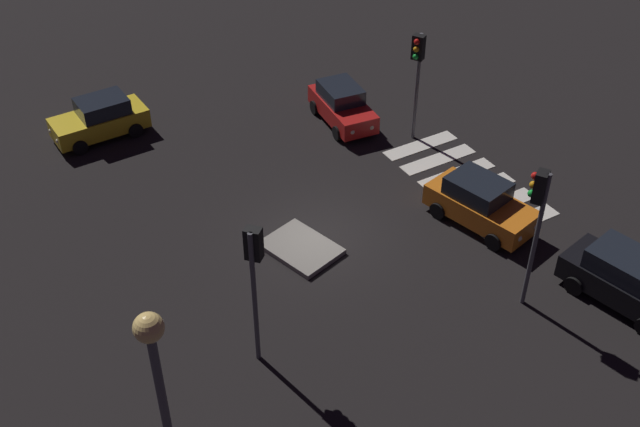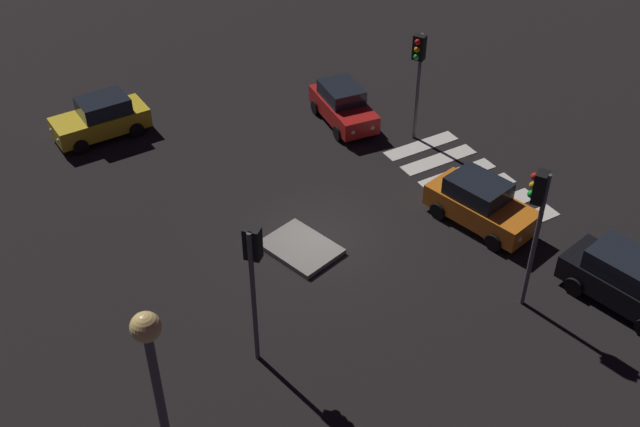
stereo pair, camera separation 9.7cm
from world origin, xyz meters
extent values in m
plane|color=black|center=(0.00, 0.00, 0.00)|extent=(80.00, 80.00, 0.00)
cube|color=gray|center=(-0.28, 0.90, 0.09)|extent=(2.82, 2.40, 0.18)
cube|color=gold|center=(9.99, 4.34, 0.64)|extent=(1.75, 3.78, 0.76)
cube|color=black|center=(10.00, 4.11, 1.33)|extent=(1.53, 1.96, 0.62)
cylinder|color=black|center=(9.16, 5.46, 0.30)|extent=(0.24, 0.61, 0.60)
cylinder|color=black|center=(10.73, 5.53, 0.30)|extent=(0.24, 0.61, 0.60)
cylinder|color=black|center=(9.26, 3.16, 0.30)|extent=(0.24, 0.61, 0.60)
cylinder|color=black|center=(10.83, 3.22, 0.30)|extent=(0.24, 0.61, 0.60)
sphere|color=#F2EABF|center=(9.48, 6.14, 0.64)|extent=(0.20, 0.20, 0.20)
sphere|color=#F2EABF|center=(10.35, 6.18, 0.64)|extent=(0.20, 0.20, 0.20)
cube|color=black|center=(-7.39, -6.45, 0.67)|extent=(4.15, 2.45, 0.80)
cube|color=black|center=(-7.16, -6.40, 1.39)|extent=(2.27, 1.90, 0.65)
cylinder|color=black|center=(-6.04, -6.99, 0.31)|extent=(0.66, 0.35, 0.63)
cylinder|color=black|center=(-6.38, -5.39, 0.31)|extent=(0.66, 0.35, 0.63)
cube|color=red|center=(6.00, -4.62, 0.62)|extent=(3.76, 1.94, 0.74)
cube|color=black|center=(6.22, -4.64, 1.29)|extent=(1.99, 1.60, 0.60)
cylinder|color=black|center=(4.80, -5.25, 0.29)|extent=(0.60, 0.27, 0.58)
cylinder|color=black|center=(4.97, -3.74, 0.29)|extent=(0.60, 0.27, 0.58)
cylinder|color=black|center=(7.03, -5.49, 0.29)|extent=(0.60, 0.27, 0.58)
cylinder|color=black|center=(7.19, -3.98, 0.29)|extent=(0.60, 0.27, 0.58)
sphere|color=#F2EABF|center=(4.19, -4.85, 0.62)|extent=(0.19, 0.19, 0.19)
sphere|color=#F2EABF|center=(4.28, -4.00, 0.62)|extent=(0.19, 0.19, 0.19)
cube|color=orange|center=(-2.14, -5.14, 0.66)|extent=(4.08, 2.48, 0.78)
cube|color=black|center=(-1.91, -5.09, 1.36)|extent=(2.24, 1.90, 0.63)
cylinder|color=black|center=(-3.10, -6.20, 0.31)|extent=(0.65, 0.36, 0.61)
cylinder|color=black|center=(-3.47, -4.64, 0.31)|extent=(0.65, 0.36, 0.61)
cylinder|color=black|center=(-0.80, -5.64, 0.31)|extent=(0.65, 0.36, 0.61)
cylinder|color=black|center=(-1.18, -4.09, 0.31)|extent=(0.65, 0.36, 0.61)
sphere|color=#F2EABF|center=(-3.84, -6.02, 0.66)|extent=(0.20, 0.20, 0.20)
sphere|color=#F2EABF|center=(-4.05, -5.14, 0.66)|extent=(0.20, 0.20, 0.20)
cylinder|color=#47474C|center=(-5.89, -3.76, 2.40)|extent=(0.14, 0.14, 4.80)
cube|color=black|center=(-5.74, -3.66, 4.32)|extent=(0.51, 0.54, 0.96)
sphere|color=red|center=(-5.57, -3.56, 4.62)|extent=(0.22, 0.22, 0.22)
sphere|color=orange|center=(-5.57, -3.56, 4.32)|extent=(0.22, 0.22, 0.22)
sphere|color=green|center=(-5.57, -3.56, 4.02)|extent=(0.22, 0.22, 0.22)
cylinder|color=#47474C|center=(3.55, -6.44, 2.25)|extent=(0.14, 0.14, 4.50)
cube|color=black|center=(3.46, -6.29, 4.02)|extent=(0.54, 0.49, 0.96)
sphere|color=red|center=(3.37, -6.11, 4.32)|extent=(0.22, 0.22, 0.22)
sphere|color=orange|center=(3.37, -6.11, 4.02)|extent=(0.22, 0.22, 0.22)
sphere|color=green|center=(3.37, -6.11, 3.72)|extent=(0.22, 0.22, 0.22)
cylinder|color=#47474C|center=(-3.77, 4.26, 2.28)|extent=(0.14, 0.14, 4.57)
cube|color=black|center=(-3.65, 4.13, 4.09)|extent=(0.54, 0.53, 0.96)
sphere|color=red|center=(-3.52, 3.98, 4.39)|extent=(0.22, 0.22, 0.22)
sphere|color=orange|center=(-3.52, 3.98, 4.09)|extent=(0.22, 0.22, 0.22)
sphere|color=green|center=(-3.52, 3.98, 3.79)|extent=(0.22, 0.22, 0.22)
sphere|color=#F9D172|center=(-8.11, 8.20, 7.16)|extent=(0.56, 0.56, 0.56)
cube|color=silver|center=(-2.88, -6.33, 0.01)|extent=(0.70, 3.20, 0.02)
cube|color=silver|center=(-1.73, -6.33, 0.01)|extent=(0.70, 3.20, 0.02)
cube|color=silver|center=(-0.58, -6.33, 0.01)|extent=(0.70, 3.20, 0.02)
cube|color=silver|center=(0.57, -6.33, 0.01)|extent=(0.70, 3.20, 0.02)
cube|color=silver|center=(1.72, -6.33, 0.01)|extent=(0.70, 3.20, 0.02)
cube|color=silver|center=(2.88, -6.33, 0.01)|extent=(0.70, 3.20, 0.02)
camera|label=1|loc=(-17.73, 10.46, 16.95)|focal=44.05mm
camera|label=2|loc=(-17.78, 10.37, 16.95)|focal=44.05mm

